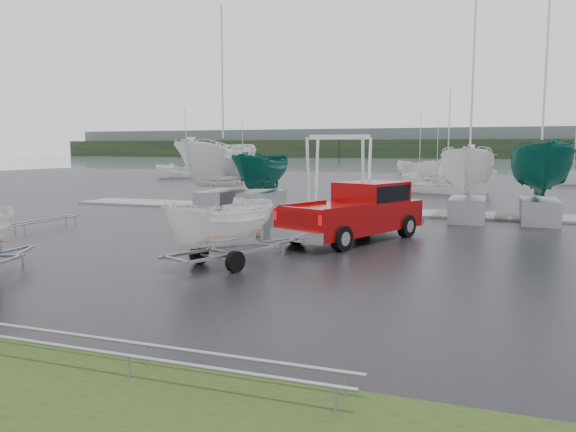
{
  "coord_description": "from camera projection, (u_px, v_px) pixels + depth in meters",
  "views": [
    {
      "loc": [
        8.99,
        -16.5,
        3.44
      ],
      "look_at": [
        2.74,
        0.72,
        1.2
      ],
      "focal_mm": 35.0,
      "sensor_mm": 36.0,
      "label": 1
    }
  ],
  "objects": [
    {
      "name": "moored_boat_7",
      "position": [
        447.0,
        193.0,
        42.62
      ],
      "size": [
        3.42,
        3.37,
        11.68
      ],
      "rotation": [
        0.0,
        0.0,
        1.33
      ],
      "color": "silver",
      "rests_on": "ground"
    },
    {
      "name": "moored_boat_2",
      "position": [
        573.0,
        184.0,
        53.4
      ],
      "size": [
        3.04,
        3.05,
        10.89
      ],
      "rotation": [
        0.0,
        0.0,
        5.71
      ],
      "color": "silver",
      "rests_on": "ground"
    },
    {
      "name": "dock",
      "position": [
        317.0,
        209.0,
        30.98
      ],
      "size": [
        30.0,
        3.0,
        0.12
      ],
      "primitive_type": "cube",
      "color": "gray",
      "rests_on": "ground"
    },
    {
      "name": "mast_rack_0",
      "position": [
        19.0,
        224.0,
        22.8
      ],
      "size": [
        0.56,
        6.5,
        0.06
      ],
      "rotation": [
        0.0,
        0.0,
        1.57
      ],
      "color": "gray",
      "rests_on": "ground"
    },
    {
      "name": "moored_boat_0",
      "position": [
        187.0,
        177.0,
        64.98
      ],
      "size": [
        3.97,
        3.98,
        11.71
      ],
      "rotation": [
        0.0,
        0.0,
        2.47
      ],
      "color": "silver",
      "rests_on": "ground"
    },
    {
      "name": "moored_boat_1",
      "position": [
        419.0,
        175.0,
        70.73
      ],
      "size": [
        4.39,
        4.39,
        12.07
      ],
      "rotation": [
        0.0,
        0.0,
        0.77
      ],
      "color": "silver",
      "rests_on": "ground"
    },
    {
      "name": "lake",
      "position": [
        444.0,
        165.0,
        112.17
      ],
      "size": [
        300.0,
        300.0,
        0.0
      ],
      "primitive_type": "plane",
      "color": "slate",
      "rests_on": "ground"
    },
    {
      "name": "boat_hoist",
      "position": [
        339.0,
        162.0,
        30.25
      ],
      "size": [
        3.3,
        2.18,
        4.12
      ],
      "color": "silver",
      "rests_on": "ground"
    },
    {
      "name": "pickup_truck",
      "position": [
        359.0,
        210.0,
        21.01
      ],
      "size": [
        4.5,
        6.76,
        2.13
      ],
      "rotation": [
        0.0,
        0.0,
        -0.4
      ],
      "color": "#7D0706",
      "rests_on": "ground"
    },
    {
      "name": "trailer_hitched",
      "position": [
        221.0,
        183.0,
        15.95
      ],
      "size": [
        2.49,
        3.78,
        4.45
      ],
      "rotation": [
        0.0,
        0.0,
        -0.4
      ],
      "color": "gray",
      "rests_on": "ground"
    },
    {
      "name": "moored_boat_5",
      "position": [
        469.0,
        169.0,
        91.52
      ],
      "size": [
        3.91,
        3.91,
        11.62
      ],
      "rotation": [
        0.0,
        0.0,
        0.8
      ],
      "color": "silver",
      "rests_on": "ground"
    },
    {
      "name": "moored_boat_4",
      "position": [
        243.0,
        168.0,
        94.15
      ],
      "size": [
        2.72,
        2.77,
        10.92
      ],
      "rotation": [
        0.0,
        0.0,
        0.28
      ],
      "color": "silver",
      "rests_on": "ground"
    },
    {
      "name": "mast_rack_2",
      "position": [
        138.0,
        350.0,
        8.6
      ],
      "size": [
        7.0,
        0.56,
        0.06
      ],
      "color": "gray",
      "rests_on": "ground"
    },
    {
      "name": "far_hill",
      "position": [
        464.0,
        143.0,
        184.34
      ],
      "size": [
        300.0,
        6.0,
        10.0
      ],
      "primitive_type": "cube",
      "color": "#4C5651",
      "rests_on": "ground"
    },
    {
      "name": "ground_plane",
      "position": [
        204.0,
        250.0,
        18.86
      ],
      "size": [
        120.0,
        120.0,
        0.0
      ],
      "primitive_type": "plane",
      "color": "black",
      "rests_on": "ground"
    },
    {
      "name": "keelboat_2",
      "position": [
        470.0,
        139.0,
        25.96
      ],
      "size": [
        2.41,
        3.2,
        10.58
      ],
      "color": "gray",
      "rests_on": "ground"
    },
    {
      "name": "moored_boat_6",
      "position": [
        437.0,
        171.0,
        83.82
      ],
      "size": [
        3.43,
        3.46,
        11.38
      ],
      "rotation": [
        0.0,
        0.0,
        0.45
      ],
      "color": "silver",
      "rests_on": "ground"
    },
    {
      "name": "keelboat_3",
      "position": [
        543.0,
        131.0,
        25.14
      ],
      "size": [
        2.61,
        3.2,
        10.79
      ],
      "color": "gray",
      "rests_on": "ground"
    },
    {
      "name": "keelboat_1",
      "position": [
        262.0,
        152.0,
        29.78
      ],
      "size": [
        2.06,
        3.2,
        6.59
      ],
      "color": "gray",
      "rests_on": "ground"
    },
    {
      "name": "treeline",
      "position": [
        462.0,
        149.0,
        177.11
      ],
      "size": [
        300.0,
        8.0,
        6.0
      ],
      "primitive_type": "cube",
      "color": "black",
      "rests_on": "ground"
    },
    {
      "name": "keelboat_0",
      "position": [
        219.0,
        129.0,
        30.27
      ],
      "size": [
        2.78,
        3.2,
        10.96
      ],
      "color": "gray",
      "rests_on": "ground"
    }
  ]
}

